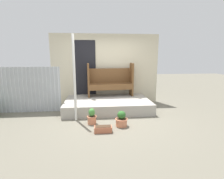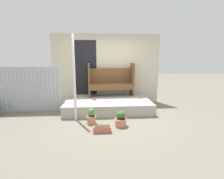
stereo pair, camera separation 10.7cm
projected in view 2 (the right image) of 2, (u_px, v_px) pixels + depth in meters
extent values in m
plane|color=#706B5B|center=(111.00, 118.00, 5.14)|extent=(24.00, 24.00, 0.00)
cube|color=#A8A399|center=(108.00, 104.00, 5.95)|extent=(2.81, 1.71, 0.35)
cube|color=beige|center=(106.00, 69.00, 6.60)|extent=(4.01, 0.06, 2.60)
cube|color=black|center=(86.00, 68.00, 6.49)|extent=(0.80, 0.02, 2.00)
cube|color=#ADB2B7|center=(11.00, 90.00, 5.60)|extent=(3.13, 0.02, 1.47)
cylinder|color=silver|center=(1.00, 90.00, 5.55)|extent=(0.04, 0.04, 1.47)
cylinder|color=silver|center=(5.00, 90.00, 5.56)|extent=(0.04, 0.04, 1.47)
cylinder|color=silver|center=(9.00, 90.00, 5.57)|extent=(0.04, 0.04, 1.47)
cylinder|color=silver|center=(13.00, 90.00, 5.58)|extent=(0.04, 0.04, 1.47)
cylinder|color=silver|center=(17.00, 90.00, 5.59)|extent=(0.04, 0.04, 1.47)
cylinder|color=silver|center=(21.00, 90.00, 5.60)|extent=(0.04, 0.04, 1.47)
cylinder|color=silver|center=(25.00, 90.00, 5.61)|extent=(0.04, 0.04, 1.47)
cylinder|color=silver|center=(29.00, 90.00, 5.62)|extent=(0.04, 0.04, 1.47)
cylinder|color=silver|center=(33.00, 90.00, 5.63)|extent=(0.04, 0.04, 1.47)
cylinder|color=silver|center=(36.00, 90.00, 5.64)|extent=(0.04, 0.04, 1.47)
cylinder|color=silver|center=(40.00, 89.00, 5.65)|extent=(0.04, 0.04, 1.47)
cylinder|color=silver|center=(44.00, 89.00, 5.66)|extent=(0.04, 0.04, 1.47)
cylinder|color=silver|center=(48.00, 89.00, 5.67)|extent=(0.04, 0.04, 1.47)
cylinder|color=silver|center=(52.00, 89.00, 5.67)|extent=(0.04, 0.04, 1.47)
cylinder|color=silver|center=(55.00, 89.00, 5.68)|extent=(0.04, 0.04, 1.47)
cylinder|color=silver|center=(59.00, 89.00, 5.69)|extent=(0.04, 0.04, 1.47)
cylinder|color=white|center=(74.00, 79.00, 4.78)|extent=(0.07, 0.07, 2.38)
cube|color=brown|center=(89.00, 80.00, 6.21)|extent=(0.08, 0.40, 1.19)
cube|color=brown|center=(132.00, 79.00, 6.42)|extent=(0.08, 0.40, 1.19)
cube|color=brown|center=(111.00, 84.00, 6.35)|extent=(1.54, 0.49, 0.04)
cube|color=brown|center=(112.00, 88.00, 6.19)|extent=(1.52, 0.12, 0.17)
cube|color=brown|center=(110.00, 76.00, 6.47)|extent=(1.52, 0.13, 0.54)
cylinder|color=tan|center=(91.00, 120.00, 4.71)|extent=(0.23, 0.23, 0.22)
torus|color=tan|center=(91.00, 116.00, 4.69)|extent=(0.27, 0.27, 0.02)
cylinder|color=#422D1E|center=(91.00, 116.00, 4.69)|extent=(0.21, 0.21, 0.01)
ellipsoid|color=#478C3D|center=(91.00, 112.00, 4.67)|extent=(0.17, 0.17, 0.21)
cylinder|color=tan|center=(121.00, 122.00, 4.54)|extent=(0.29, 0.29, 0.21)
torus|color=tan|center=(121.00, 119.00, 4.53)|extent=(0.33, 0.33, 0.02)
cylinder|color=#422D1E|center=(121.00, 118.00, 4.52)|extent=(0.27, 0.27, 0.01)
ellipsoid|color=#2D6628|center=(121.00, 115.00, 4.50)|extent=(0.22, 0.22, 0.20)
cube|color=#B76647|center=(102.00, 129.00, 4.20)|extent=(0.43, 0.19, 0.14)
cube|color=#422D1E|center=(102.00, 126.00, 4.18)|extent=(0.37, 0.16, 0.01)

